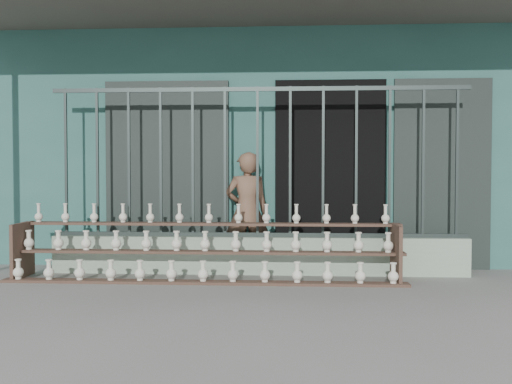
{
  "coord_description": "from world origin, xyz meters",
  "views": [
    {
      "loc": [
        0.39,
        -5.53,
        1.23
      ],
      "look_at": [
        0.0,
        1.0,
        1.0
      ],
      "focal_mm": 40.0,
      "sensor_mm": 36.0,
      "label": 1
    }
  ],
  "objects": [
    {
      "name": "elderly_woman",
      "position": [
        -0.15,
        1.58,
        0.74
      ],
      "size": [
        0.58,
        0.43,
        1.48
      ],
      "primitive_type": "imported",
      "rotation": [
        0.0,
        0.0,
        3.28
      ],
      "color": "brown",
      "rests_on": "ground"
    },
    {
      "name": "ground",
      "position": [
        0.0,
        0.0,
        0.0
      ],
      "size": [
        60.0,
        60.0,
        0.0
      ],
      "primitive_type": "plane",
      "color": "slate"
    },
    {
      "name": "parapet_wall",
      "position": [
        0.0,
        1.3,
        0.23
      ],
      "size": [
        5.0,
        0.2,
        0.45
      ],
      "primitive_type": "cube",
      "color": "#9CB59B",
      "rests_on": "ground"
    },
    {
      "name": "shelf_rack",
      "position": [
        -0.57,
        0.88,
        0.36
      ],
      "size": [
        4.5,
        0.68,
        0.85
      ],
      "color": "brown",
      "rests_on": "ground"
    },
    {
      "name": "workshop_building",
      "position": [
        0.0,
        4.23,
        1.62
      ],
      "size": [
        7.4,
        6.6,
        3.21
      ],
      "color": "#2C5E57",
      "rests_on": "ground"
    },
    {
      "name": "security_fence",
      "position": [
        -0.0,
        1.3,
        1.35
      ],
      "size": [
        5.0,
        0.04,
        1.8
      ],
      "color": "#283330",
      "rests_on": "parapet_wall"
    }
  ]
}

